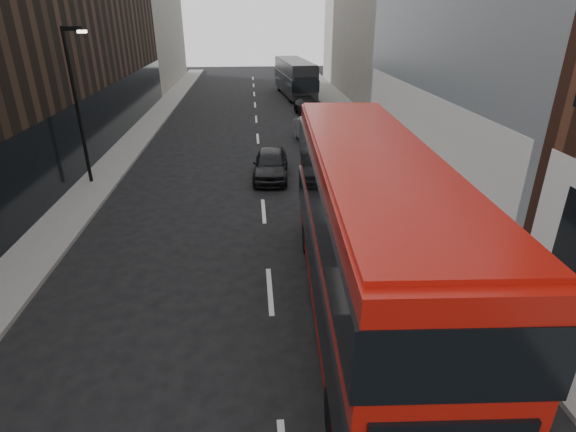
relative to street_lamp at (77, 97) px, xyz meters
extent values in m
cube|color=slate|center=(15.72, 7.00, -4.11)|extent=(3.00, 80.00, 0.15)
cube|color=slate|center=(0.22, 7.00, -4.11)|extent=(2.00, 80.00, 0.15)
cube|color=silver|center=(17.37, 3.00, -2.28)|extent=(0.35, 21.00, 3.80)
cube|color=black|center=(-3.28, 12.00, 2.82)|extent=(5.00, 24.00, 14.00)
cube|color=slate|center=(-3.28, 34.00, 2.32)|extent=(5.00, 20.00, 13.00)
cylinder|color=black|center=(-0.08, 0.00, -0.53)|extent=(0.16, 0.16, 7.00)
cube|color=black|center=(0.32, 0.00, 2.87)|extent=(0.90, 0.15, 0.18)
cube|color=#FFF2CC|center=(0.72, 0.00, 2.75)|extent=(0.35, 0.22, 0.12)
cube|color=#A2110A|center=(10.66, -11.46, -1.60)|extent=(3.29, 11.95, 4.30)
cube|color=black|center=(10.66, -11.46, -2.30)|extent=(3.41, 12.00, 1.18)
cube|color=black|center=(10.66, -11.46, -0.47)|extent=(3.41, 12.00, 1.18)
cube|color=black|center=(10.96, -5.53, -2.14)|extent=(2.29, 0.20, 1.51)
cube|color=#A2110A|center=(10.66, -11.46, 0.58)|extent=(3.16, 11.47, 0.12)
cylinder|color=black|center=(9.66, -7.62, -3.64)|extent=(0.38, 1.09, 1.08)
cylinder|color=black|center=(12.04, -7.74, -3.64)|extent=(0.38, 1.09, 1.08)
cylinder|color=black|center=(9.27, -15.18, -3.64)|extent=(0.38, 1.09, 1.08)
cylinder|color=black|center=(11.66, -15.30, -3.64)|extent=(0.38, 1.09, 1.08)
cube|color=black|center=(12.27, 24.43, -2.32)|extent=(3.32, 10.66, 2.96)
cube|color=black|center=(12.27, 24.43, -2.51)|extent=(3.44, 10.72, 1.05)
cube|color=black|center=(12.74, 19.18, -2.37)|extent=(2.02, 0.26, 1.33)
cube|color=black|center=(11.79, 29.69, -2.37)|extent=(2.02, 0.26, 1.33)
cube|color=black|center=(12.27, 24.43, -0.81)|extent=(3.19, 10.23, 0.12)
cylinder|color=black|center=(10.93, 27.68, -3.70)|extent=(0.37, 0.98, 0.95)
cylinder|color=black|center=(13.00, 27.87, -3.70)|extent=(0.37, 0.98, 0.95)
cylinder|color=black|center=(11.53, 21.00, -3.70)|extent=(0.37, 0.98, 0.95)
cylinder|color=black|center=(13.61, 21.19, -3.70)|extent=(0.37, 0.98, 0.95)
imported|color=black|center=(8.74, 0.24, -3.46)|extent=(2.03, 4.35, 1.44)
imported|color=#94989C|center=(11.65, 6.64, -3.43)|extent=(2.13, 4.69, 1.49)
imported|color=black|center=(12.51, 15.00, -3.55)|extent=(2.33, 4.56, 1.27)
camera|label=1|loc=(7.83, -21.43, 3.50)|focal=28.00mm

